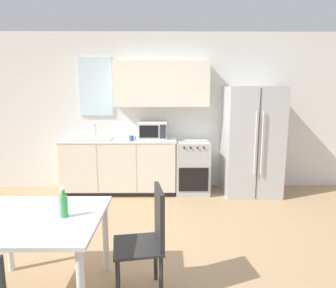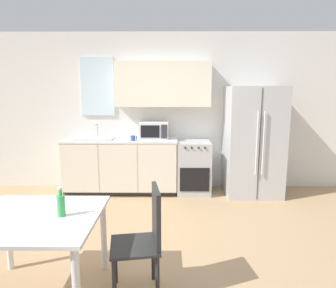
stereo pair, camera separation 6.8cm
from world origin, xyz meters
The scene contains 11 objects.
ground_plane centered at (0.00, 0.00, 0.00)m, with size 12.00×12.00×0.00m, color tan.
wall_back centered at (0.02, 2.05, 1.43)m, with size 12.00×0.38×2.70m.
kitchen_counter centered at (-0.51, 1.75, 0.46)m, with size 1.90×0.64×0.92m.
oven_range centered at (0.71, 1.74, 0.44)m, with size 0.55×0.65×0.88m.
refrigerator centered at (1.69, 1.68, 0.89)m, with size 0.89×0.79×1.79m.
kitchen_sink centered at (-0.94, 1.75, 0.93)m, with size 0.62×0.40×0.24m.
microwave centered at (0.05, 1.85, 1.06)m, with size 0.48×0.36×0.28m.
coffee_mug centered at (-0.28, 1.59, 0.96)m, with size 0.11×0.08×0.09m.
dining_table centered at (-0.77, -0.97, 0.63)m, with size 1.04×0.95×0.72m.
dining_chair_side centered at (0.13, -0.89, 0.54)m, with size 0.46×0.46×0.93m.
drink_bottle centered at (-0.54, -0.96, 0.82)m, with size 0.06×0.06×0.24m.
Camera 2 is at (0.33, -3.21, 1.70)m, focal length 32.00 mm.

